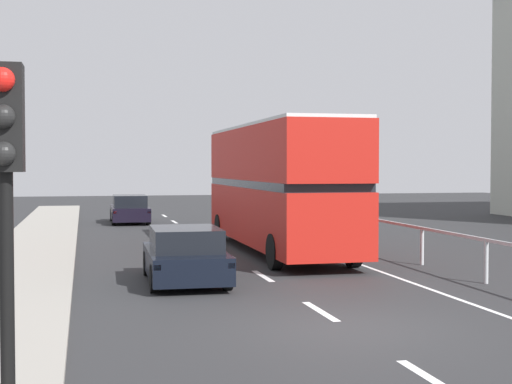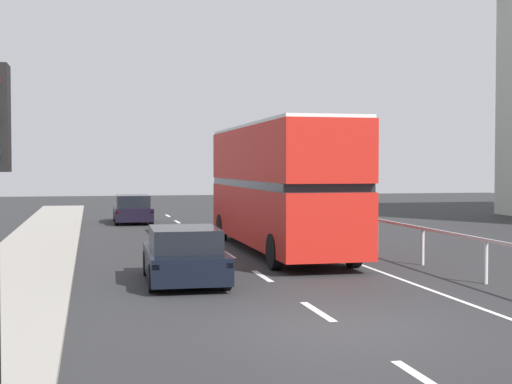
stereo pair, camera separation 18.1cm
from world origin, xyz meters
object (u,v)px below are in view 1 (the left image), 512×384
(hatchback_car_near, at_px, (185,256))
(traffic_signal_pole, at_px, (5,171))
(double_decker_bus_red, at_px, (277,184))
(sedan_car_ahead, at_px, (130,210))

(hatchback_car_near, bearing_deg, traffic_signal_pole, -103.33)
(double_decker_bus_red, distance_m, hatchback_car_near, 7.12)
(double_decker_bus_red, xyz_separation_m, hatchback_car_near, (-3.86, -5.77, -1.61))
(traffic_signal_pole, xyz_separation_m, sedan_car_ahead, (2.89, 31.19, -2.15))
(hatchback_car_near, xyz_separation_m, traffic_signal_pole, (-3.05, -11.53, 2.17))
(double_decker_bus_red, relative_size, traffic_signal_pole, 3.17)
(hatchback_car_near, distance_m, traffic_signal_pole, 12.12)
(traffic_signal_pole, bearing_deg, double_decker_bus_red, 68.22)
(traffic_signal_pole, height_order, sedan_car_ahead, traffic_signal_pole)
(traffic_signal_pole, relative_size, sedan_car_ahead, 0.80)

